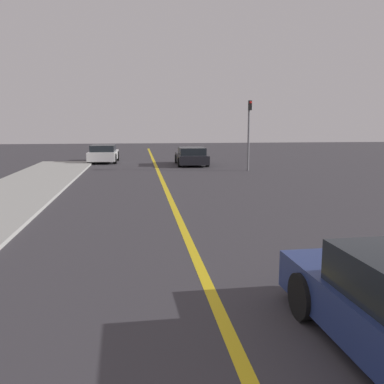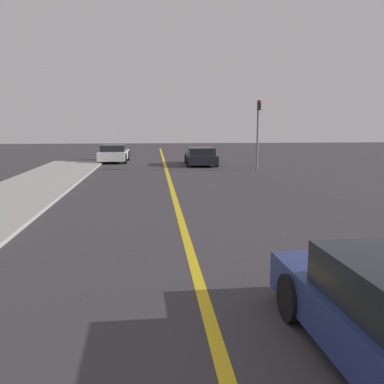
% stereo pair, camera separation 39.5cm
% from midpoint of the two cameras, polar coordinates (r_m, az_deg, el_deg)
% --- Properties ---
extents(road_center_line, '(0.20, 60.00, 0.01)m').
position_cam_midpoint_polar(road_center_line, '(17.15, -1.87, -0.17)').
color(road_center_line, gold).
rests_on(road_center_line, ground_plane).
extents(sidewalk_left, '(3.54, 32.12, 0.11)m').
position_cam_midpoint_polar(sidewalk_left, '(16.02, -23.50, -1.42)').
color(sidewalk_left, '#9E9E99').
rests_on(sidewalk_left, ground_plane).
extents(car_ahead_center, '(2.08, 4.12, 1.18)m').
position_cam_midpoint_polar(car_ahead_center, '(28.57, 1.60, 4.77)').
color(car_ahead_center, black).
rests_on(car_ahead_center, ground_plane).
extents(car_far_distant, '(2.07, 4.06, 1.24)m').
position_cam_midpoint_polar(car_far_distant, '(31.21, -10.02, 5.08)').
color(car_far_distant, silver).
rests_on(car_far_distant, ground_plane).
extents(traffic_light, '(0.18, 0.40, 4.05)m').
position_cam_midpoint_polar(traffic_light, '(25.17, 9.24, 8.40)').
color(traffic_light, slate).
rests_on(traffic_light, ground_plane).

